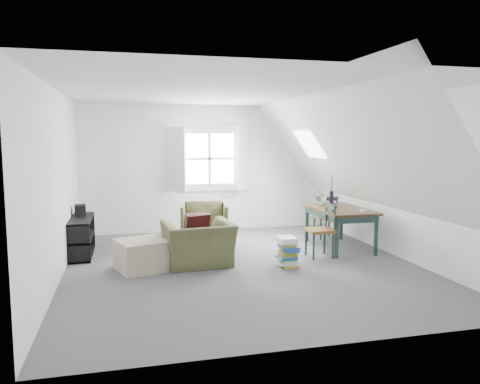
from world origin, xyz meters
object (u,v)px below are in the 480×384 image
object	(u,v)px
dining_chair_far	(326,216)
armchair_far	(205,245)
armchair_near	(198,265)
magazine_stack	(288,252)
dining_table	(340,213)
ottoman	(142,255)
media_shelf	(80,239)
dining_chair_near	(321,229)

from	to	relation	value
dining_chair_far	armchair_far	bearing A→B (deg)	14.27
armchair_near	magazine_stack	xyz separation A→B (m)	(1.26, -0.37, 0.21)
dining_table	ottoman	bearing A→B (deg)	-170.69
armchair_far	media_shelf	size ratio (longest dim) A/B	0.70
armchair_near	armchair_far	size ratio (longest dim) A/B	1.20
armchair_near	ottoman	distance (m)	0.85
armchair_near	dining_table	world-z (taller)	dining_table
dining_table	dining_chair_near	distance (m)	0.72
dining_chair_far	magazine_stack	size ratio (longest dim) A/B	1.86
armchair_near	media_shelf	xyz separation A→B (m)	(-1.74, 1.02, 0.27)
dining_chair_far	dining_chair_near	world-z (taller)	dining_chair_near
armchair_far	ottoman	distance (m)	1.76
armchair_near	dining_chair_near	size ratio (longest dim) A/B	1.17
dining_chair_near	ottoman	bearing A→B (deg)	-92.08
dining_chair_far	magazine_stack	world-z (taller)	dining_chair_far
dining_chair_near	media_shelf	xyz separation A→B (m)	(-3.70, 0.99, -0.17)
dining_table	media_shelf	world-z (taller)	dining_table
dining_table	dining_chair_near	world-z (taller)	dining_chair_near
dining_table	dining_chair_far	xyz separation A→B (m)	(0.10, 0.78, -0.18)
ottoman	armchair_far	bearing A→B (deg)	49.99
armchair_near	dining_chair_near	distance (m)	2.00
magazine_stack	armchair_far	bearing A→B (deg)	119.68
armchair_near	dining_chair_near	bearing A→B (deg)	175.80
dining_chair_far	dining_chair_near	distance (m)	1.39
dining_chair_near	magazine_stack	size ratio (longest dim) A/B	1.96
armchair_far	dining_chair_near	xyz separation A→B (m)	(1.65, -1.26, 0.44)
armchair_far	ottoman	size ratio (longest dim) A/B	1.27
ottoman	dining_chair_near	size ratio (longest dim) A/B	0.77
media_shelf	magazine_stack	distance (m)	3.31
ottoman	magazine_stack	world-z (taller)	same
armchair_near	magazine_stack	distance (m)	1.33
armchair_near	armchair_far	distance (m)	1.33
armchair_far	dining_chair_far	world-z (taller)	dining_chair_far
armchair_near	magazine_stack	world-z (taller)	magazine_stack
dining_chair_far	magazine_stack	xyz separation A→B (m)	(-1.33, -1.64, -0.20)
media_shelf	ottoman	bearing A→B (deg)	-45.97
ottoman	dining_table	distance (m)	3.37
ottoman	magazine_stack	xyz separation A→B (m)	(2.07, -0.32, 0.00)
ottoman	media_shelf	world-z (taller)	media_shelf
dining_chair_far	dining_table	bearing A→B (deg)	97.23
dining_chair_far	media_shelf	bearing A→B (deg)	18.10
dining_chair_near	media_shelf	size ratio (longest dim) A/B	0.72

